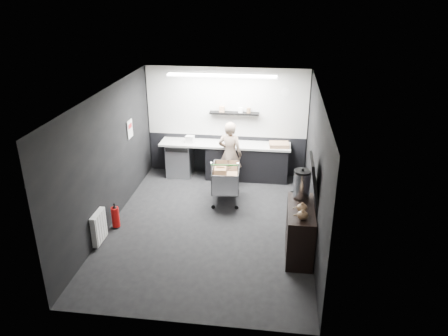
# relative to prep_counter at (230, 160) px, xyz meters

# --- Properties ---
(floor) EXTENTS (5.50, 5.50, 0.00)m
(floor) POSITION_rel_prep_counter_xyz_m (-0.14, -2.42, -0.46)
(floor) COLOR black
(floor) RESTS_ON ground
(ceiling) EXTENTS (5.50, 5.50, 0.00)m
(ceiling) POSITION_rel_prep_counter_xyz_m (-0.14, -2.42, 2.24)
(ceiling) COLOR silver
(ceiling) RESTS_ON wall_back
(wall_back) EXTENTS (5.50, 0.00, 5.50)m
(wall_back) POSITION_rel_prep_counter_xyz_m (-0.14, 0.33, 0.89)
(wall_back) COLOR black
(wall_back) RESTS_ON floor
(wall_front) EXTENTS (5.50, 0.00, 5.50)m
(wall_front) POSITION_rel_prep_counter_xyz_m (-0.14, -5.17, 0.89)
(wall_front) COLOR black
(wall_front) RESTS_ON floor
(wall_left) EXTENTS (0.00, 5.50, 5.50)m
(wall_left) POSITION_rel_prep_counter_xyz_m (-2.14, -2.42, 0.89)
(wall_left) COLOR black
(wall_left) RESTS_ON floor
(wall_right) EXTENTS (0.00, 5.50, 5.50)m
(wall_right) POSITION_rel_prep_counter_xyz_m (1.86, -2.42, 0.89)
(wall_right) COLOR black
(wall_right) RESTS_ON floor
(kitchen_wall_panel) EXTENTS (3.95, 0.02, 1.70)m
(kitchen_wall_panel) POSITION_rel_prep_counter_xyz_m (-0.14, 0.31, 1.39)
(kitchen_wall_panel) COLOR silver
(kitchen_wall_panel) RESTS_ON wall_back
(dado_panel) EXTENTS (3.95, 0.02, 1.00)m
(dado_panel) POSITION_rel_prep_counter_xyz_m (-0.14, 0.31, 0.04)
(dado_panel) COLOR black
(dado_panel) RESTS_ON wall_back
(floating_shelf) EXTENTS (1.20, 0.22, 0.04)m
(floating_shelf) POSITION_rel_prep_counter_xyz_m (0.06, 0.20, 1.16)
(floating_shelf) COLOR black
(floating_shelf) RESTS_ON wall_back
(wall_clock) EXTENTS (0.20, 0.03, 0.20)m
(wall_clock) POSITION_rel_prep_counter_xyz_m (1.26, 0.30, 1.69)
(wall_clock) COLOR white
(wall_clock) RESTS_ON wall_back
(poster) EXTENTS (0.02, 0.30, 0.40)m
(poster) POSITION_rel_prep_counter_xyz_m (-2.12, -1.12, 1.09)
(poster) COLOR silver
(poster) RESTS_ON wall_left
(poster_red_band) EXTENTS (0.02, 0.22, 0.10)m
(poster_red_band) POSITION_rel_prep_counter_xyz_m (-2.11, -1.12, 1.16)
(poster_red_band) COLOR red
(poster_red_band) RESTS_ON poster
(radiator) EXTENTS (0.10, 0.50, 0.60)m
(radiator) POSITION_rel_prep_counter_xyz_m (-2.08, -3.32, -0.11)
(radiator) COLOR white
(radiator) RESTS_ON wall_left
(ceiling_strip) EXTENTS (2.40, 0.20, 0.04)m
(ceiling_strip) POSITION_rel_prep_counter_xyz_m (-0.14, -0.57, 2.21)
(ceiling_strip) COLOR white
(ceiling_strip) RESTS_ON ceiling
(prep_counter) EXTENTS (3.20, 0.61, 0.90)m
(prep_counter) POSITION_rel_prep_counter_xyz_m (0.00, 0.00, 0.00)
(prep_counter) COLOR black
(prep_counter) RESTS_ON floor
(person) EXTENTS (0.65, 0.50, 1.60)m
(person) POSITION_rel_prep_counter_xyz_m (0.04, -0.45, 0.34)
(person) COLOR #C4B19B
(person) RESTS_ON floor
(shopping_cart) EXTENTS (0.66, 1.02, 1.08)m
(shopping_cart) POSITION_rel_prep_counter_xyz_m (0.04, -1.26, 0.06)
(shopping_cart) COLOR silver
(shopping_cart) RESTS_ON floor
(sideboard) EXTENTS (0.53, 1.23, 1.84)m
(sideboard) POSITION_rel_prep_counter_xyz_m (1.63, -3.12, 0.13)
(sideboard) COLOR black
(sideboard) RESTS_ON floor
(fire_extinguisher) EXTENTS (0.16, 0.16, 0.51)m
(fire_extinguisher) POSITION_rel_prep_counter_xyz_m (-1.99, -2.72, -0.21)
(fire_extinguisher) COLOR #AF0D0B
(fire_extinguisher) RESTS_ON floor
(cardboard_box) EXTENTS (0.49, 0.39, 0.09)m
(cardboard_box) POSITION_rel_prep_counter_xyz_m (1.18, -0.05, 0.49)
(cardboard_box) COLOR #AA7E5B
(cardboard_box) RESTS_ON prep_counter
(pink_tub) EXTENTS (0.19, 0.19, 0.19)m
(pink_tub) POSITION_rel_prep_counter_xyz_m (-0.07, 0.00, 0.54)
(pink_tub) COLOR silver
(pink_tub) RESTS_ON prep_counter
(white_container) EXTENTS (0.21, 0.18, 0.18)m
(white_container) POSITION_rel_prep_counter_xyz_m (-1.00, -0.05, 0.53)
(white_container) COLOR white
(white_container) RESTS_ON prep_counter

